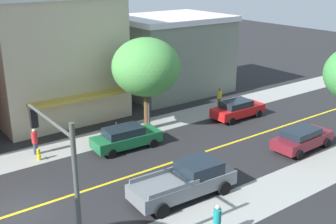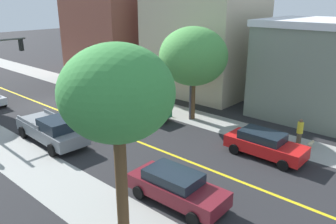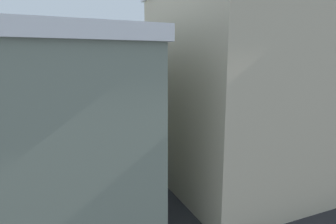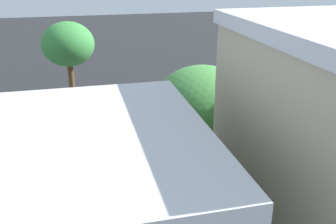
# 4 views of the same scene
# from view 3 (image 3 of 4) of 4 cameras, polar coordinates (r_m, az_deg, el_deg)

# --- Properties ---
(ground_plane) EXTENTS (140.00, 140.00, 0.00)m
(ground_plane) POSITION_cam_3_polar(r_m,az_deg,el_deg) (31.44, 12.25, -1.59)
(ground_plane) COLOR #262628
(sidewalk_left) EXTENTS (3.07, 126.00, 0.01)m
(sidewalk_left) POSITION_cam_3_polar(r_m,az_deg,el_deg) (26.70, 20.11, -4.15)
(sidewalk_left) COLOR #9E9E99
(sidewalk_left) RESTS_ON ground
(sidewalk_right) EXTENTS (3.07, 126.00, 0.01)m
(sidewalk_right) POSITION_cam_3_polar(r_m,az_deg,el_deg) (36.66, 6.55, 0.30)
(sidewalk_right) COLOR #9E9E99
(sidewalk_right) RESTS_ON ground
(road_centerline_stripe) EXTENTS (0.20, 126.00, 0.00)m
(road_centerline_stripe) POSITION_cam_3_polar(r_m,az_deg,el_deg) (31.44, 12.25, -1.59)
(road_centerline_stripe) COLOR yellow
(road_centerline_stripe) RESTS_ON ground
(brick_apartment_block) EXTENTS (9.51, 10.24, 10.19)m
(brick_apartment_block) POSITION_cam_3_polar(r_m,az_deg,el_deg) (15.60, 18.15, 4.96)
(brick_apartment_block) COLOR beige
(brick_apartment_block) RESTS_ON ground
(street_tree_left_near) EXTENTS (4.02, 4.02, 7.68)m
(street_tree_left_near) POSITION_cam_3_polar(r_m,az_deg,el_deg) (31.85, -24.63, 8.57)
(street_tree_left_near) COLOR brown
(street_tree_left_near) RESTS_ON ground
(street_tree_right_corner) EXTENTS (5.12, 5.12, 8.31)m
(street_tree_right_corner) POSITION_cam_3_polar(r_m,az_deg,el_deg) (39.40, 16.01, 9.61)
(street_tree_right_corner) COLOR brown
(street_tree_right_corner) RESTS_ON ground
(street_tree_left_far) EXTENTS (5.13, 5.13, 7.09)m
(street_tree_left_far) POSITION_cam_3_polar(r_m,az_deg,el_deg) (19.99, -5.93, 5.94)
(street_tree_left_far) COLOR brown
(street_tree_left_far) RESTS_ON ground
(fire_hydrant) EXTENTS (0.44, 0.24, 0.82)m
(fire_hydrant) POSITION_cam_3_polar(r_m,az_deg,el_deg) (25.22, 13.42, -3.68)
(fire_hydrant) COLOR yellow
(fire_hydrant) RESTS_ON ground
(parking_meter) EXTENTS (0.12, 0.18, 1.42)m
(parking_meter) POSITION_cam_3_polar(r_m,az_deg,el_deg) (22.43, 1.21, -3.77)
(parking_meter) COLOR #4C4C51
(parking_meter) RESTS_ON ground
(traffic_light_mast) EXTENTS (4.80, 0.32, 6.59)m
(traffic_light_mast) POSITION_cam_3_polar(r_m,az_deg,el_deg) (34.22, 6.75, 6.88)
(traffic_light_mast) COLOR #474C47
(traffic_light_mast) RESTS_ON ground
(street_lamp) EXTENTS (0.70, 0.36, 5.59)m
(street_lamp) POSITION_cam_3_polar(r_m,az_deg,el_deg) (20.40, -6.13, 2.15)
(street_lamp) COLOR #38383D
(street_lamp) RESTS_ON ground
(red_sedan_left_curb) EXTENTS (2.04, 4.68, 1.54)m
(red_sedan_left_curb) POSITION_cam_3_polar(r_m,az_deg,el_deg) (22.27, -26.14, -5.31)
(red_sedan_left_curb) COLOR red
(red_sedan_left_curb) RESTS_ON ground
(green_sedan_left_curb) EXTENTS (2.23, 4.88, 1.58)m
(green_sedan_left_curb) POSITION_cam_3_polar(r_m,az_deg,el_deg) (23.88, 0.12, -3.15)
(green_sedan_left_curb) COLOR #196638
(green_sedan_left_curb) RESTS_ON ground
(silver_sedan_right_curb) EXTENTS (2.12, 4.17, 1.43)m
(silver_sedan_right_curb) POSITION_cam_3_polar(r_m,az_deg,el_deg) (36.10, 13.67, 1.13)
(silver_sedan_right_curb) COLOR #B7BABF
(silver_sedan_right_curb) RESTS_ON ground
(maroon_sedan_right_curb) EXTENTS (2.18, 4.84, 1.51)m
(maroon_sedan_right_curb) POSITION_cam_3_polar(r_m,az_deg,el_deg) (29.13, -23.82, -1.61)
(maroon_sedan_right_curb) COLOR maroon
(maroon_sedan_right_curb) RESTS_ON ground
(grey_pickup_truck) EXTENTS (2.59, 6.08, 1.87)m
(grey_pickup_truck) POSITION_cam_3_polar(r_m,az_deg,el_deg) (30.89, -4.29, 0.17)
(grey_pickup_truck) COLOR slate
(grey_pickup_truck) RESTS_ON ground
(pedestrian_yellow_shirt) EXTENTS (0.39, 0.39, 1.75)m
(pedestrian_yellow_shirt) POSITION_cam_3_polar(r_m,az_deg,el_deg) (19.33, -29.20, -7.57)
(pedestrian_yellow_shirt) COLOR brown
(pedestrian_yellow_shirt) RESTS_ON ground
(pedestrian_red_shirt) EXTENTS (0.40, 0.40, 1.83)m
(pedestrian_red_shirt) POSITION_cam_3_polar(r_m,az_deg,el_deg) (24.23, 14.57, -2.97)
(pedestrian_red_shirt) COLOR #33384C
(pedestrian_red_shirt) RESTS_ON ground
(pedestrian_teal_shirt) EXTENTS (0.37, 0.37, 1.70)m
(pedestrian_teal_shirt) POSITION_cam_3_polar(r_m,az_deg,el_deg) (34.78, -4.49, 1.27)
(pedestrian_teal_shirt) COLOR brown
(pedestrian_teal_shirt) RESTS_ON ground
(pedestrian_blue_shirt) EXTENTS (0.36, 0.36, 1.76)m
(pedestrian_blue_shirt) POSITION_cam_3_polar(r_m,az_deg,el_deg) (29.12, 24.76, -1.43)
(pedestrian_blue_shirt) COLOR brown
(pedestrian_blue_shirt) RESTS_ON ground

